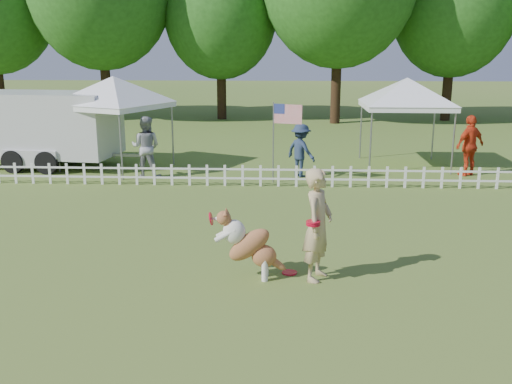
{
  "coord_description": "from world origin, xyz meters",
  "views": [
    {
      "loc": [
        0.39,
        -8.51,
        3.77
      ],
      "look_at": [
        -0.13,
        2.0,
        1.1
      ],
      "focal_mm": 40.0,
      "sensor_mm": 36.0,
      "label": 1
    }
  ],
  "objects_px": {
    "frisbee_on_turf": "(290,272)",
    "canopy_tent_right": "(405,123)",
    "dog": "(250,245)",
    "cargo_trailer": "(46,129)",
    "handler": "(318,225)",
    "flag_pole": "(273,143)",
    "canopy_tent_left": "(116,124)",
    "spectator_c": "(470,146)",
    "spectator_b": "(301,150)",
    "spectator_a": "(146,147)"
  },
  "relations": [
    {
      "from": "dog",
      "to": "cargo_trailer",
      "type": "relative_size",
      "value": 0.21
    },
    {
      "from": "dog",
      "to": "flag_pole",
      "type": "xyz_separation_m",
      "value": [
        0.24,
        7.06,
        0.56
      ]
    },
    {
      "from": "flag_pole",
      "to": "canopy_tent_left",
      "type": "bearing_deg",
      "value": 178.51
    },
    {
      "from": "handler",
      "to": "dog",
      "type": "relative_size",
      "value": 1.6
    },
    {
      "from": "canopy_tent_left",
      "to": "flag_pole",
      "type": "distance_m",
      "value": 5.36
    },
    {
      "from": "cargo_trailer",
      "to": "spectator_b",
      "type": "distance_m",
      "value": 8.29
    },
    {
      "from": "handler",
      "to": "spectator_b",
      "type": "relative_size",
      "value": 1.19
    },
    {
      "from": "canopy_tent_right",
      "to": "spectator_b",
      "type": "height_order",
      "value": "canopy_tent_right"
    },
    {
      "from": "spectator_a",
      "to": "handler",
      "type": "bearing_deg",
      "value": 127.26
    },
    {
      "from": "handler",
      "to": "spectator_c",
      "type": "height_order",
      "value": "handler"
    },
    {
      "from": "dog",
      "to": "spectator_c",
      "type": "height_order",
      "value": "spectator_c"
    },
    {
      "from": "dog",
      "to": "handler",
      "type": "bearing_deg",
      "value": 2.99
    },
    {
      "from": "canopy_tent_right",
      "to": "frisbee_on_turf",
      "type": "bearing_deg",
      "value": -111.37
    },
    {
      "from": "canopy_tent_left",
      "to": "canopy_tent_right",
      "type": "bearing_deg",
      "value": 29.75
    },
    {
      "from": "handler",
      "to": "canopy_tent_right",
      "type": "bearing_deg",
      "value": 2.61
    },
    {
      "from": "canopy_tent_left",
      "to": "handler",
      "type": "bearing_deg",
      "value": -31.42
    },
    {
      "from": "canopy_tent_right",
      "to": "flag_pole",
      "type": "xyz_separation_m",
      "value": [
        -4.2,
        -2.61,
        -0.24
      ]
    },
    {
      "from": "canopy_tent_right",
      "to": "flag_pole",
      "type": "height_order",
      "value": "canopy_tent_right"
    },
    {
      "from": "canopy_tent_left",
      "to": "flag_pole",
      "type": "relative_size",
      "value": 1.24
    },
    {
      "from": "canopy_tent_left",
      "to": "spectator_b",
      "type": "relative_size",
      "value": 1.79
    },
    {
      "from": "handler",
      "to": "dog",
      "type": "xyz_separation_m",
      "value": [
        -1.11,
        -0.04,
        -0.35
      ]
    },
    {
      "from": "frisbee_on_turf",
      "to": "canopy_tent_right",
      "type": "height_order",
      "value": "canopy_tent_right"
    },
    {
      "from": "canopy_tent_right",
      "to": "spectator_c",
      "type": "xyz_separation_m",
      "value": [
        1.69,
        -1.37,
        -0.48
      ]
    },
    {
      "from": "cargo_trailer",
      "to": "spectator_a",
      "type": "bearing_deg",
      "value": -15.71
    },
    {
      "from": "flag_pole",
      "to": "spectator_a",
      "type": "xyz_separation_m",
      "value": [
        -3.8,
        0.55,
        -0.24
      ]
    },
    {
      "from": "frisbee_on_turf",
      "to": "spectator_c",
      "type": "distance_m",
      "value": 9.78
    },
    {
      "from": "cargo_trailer",
      "to": "flag_pole",
      "type": "relative_size",
      "value": 2.41
    },
    {
      "from": "handler",
      "to": "canopy_tent_left",
      "type": "distance_m",
      "value": 10.64
    },
    {
      "from": "dog",
      "to": "flag_pole",
      "type": "height_order",
      "value": "flag_pole"
    },
    {
      "from": "handler",
      "to": "spectator_a",
      "type": "relative_size",
      "value": 1.04
    },
    {
      "from": "spectator_a",
      "to": "spectator_c",
      "type": "bearing_deg",
      "value": -170.37
    },
    {
      "from": "dog",
      "to": "canopy_tent_left",
      "type": "xyz_separation_m",
      "value": [
        -4.8,
        8.87,
        0.83
      ]
    },
    {
      "from": "handler",
      "to": "spectator_b",
      "type": "xyz_separation_m",
      "value": [
        -0.07,
        7.86,
        -0.15
      ]
    },
    {
      "from": "flag_pole",
      "to": "canopy_tent_right",
      "type": "bearing_deg",
      "value": 50.05
    },
    {
      "from": "dog",
      "to": "cargo_trailer",
      "type": "xyz_separation_m",
      "value": [
        -7.15,
        9.04,
        0.63
      ]
    },
    {
      "from": "flag_pole",
      "to": "spectator_c",
      "type": "bearing_deg",
      "value": 30.04
    },
    {
      "from": "frisbee_on_turf",
      "to": "flag_pole",
      "type": "height_order",
      "value": "flag_pole"
    },
    {
      "from": "spectator_c",
      "to": "spectator_a",
      "type": "bearing_deg",
      "value": -27.24
    },
    {
      "from": "handler",
      "to": "flag_pole",
      "type": "relative_size",
      "value": 0.82
    },
    {
      "from": "canopy_tent_left",
      "to": "dog",
      "type": "bearing_deg",
      "value": -36.8
    },
    {
      "from": "canopy_tent_right",
      "to": "flag_pole",
      "type": "bearing_deg",
      "value": -147.68
    },
    {
      "from": "cargo_trailer",
      "to": "flag_pole",
      "type": "distance_m",
      "value": 7.65
    },
    {
      "from": "handler",
      "to": "cargo_trailer",
      "type": "bearing_deg",
      "value": 64.18
    },
    {
      "from": "cargo_trailer",
      "to": "spectator_c",
      "type": "relative_size",
      "value": 3.04
    },
    {
      "from": "frisbee_on_turf",
      "to": "canopy_tent_right",
      "type": "bearing_deg",
      "value": 68.16
    },
    {
      "from": "canopy_tent_right",
      "to": "handler",
      "type": "bearing_deg",
      "value": -108.58
    },
    {
      "from": "canopy_tent_left",
      "to": "spectator_a",
      "type": "distance_m",
      "value": 1.84
    },
    {
      "from": "spectator_a",
      "to": "cargo_trailer",
      "type": "bearing_deg",
      "value": -16.11
    },
    {
      "from": "handler",
      "to": "cargo_trailer",
      "type": "distance_m",
      "value": 12.23
    },
    {
      "from": "flag_pole",
      "to": "dog",
      "type": "bearing_deg",
      "value": -73.75
    }
  ]
}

